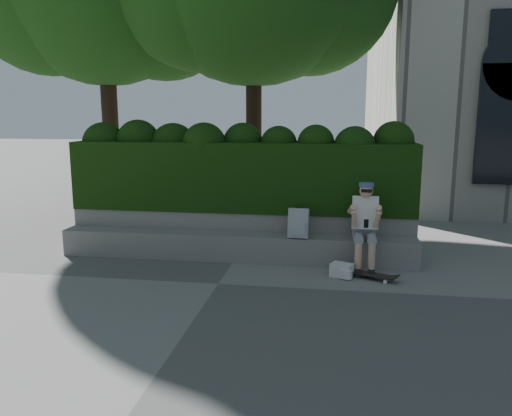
% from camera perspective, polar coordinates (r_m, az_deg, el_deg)
% --- Properties ---
extents(ground, '(80.00, 80.00, 0.00)m').
position_cam_1_polar(ground, '(7.35, -4.33, -8.64)').
color(ground, slate).
rests_on(ground, ground).
extents(bench_ledge, '(6.00, 0.45, 0.45)m').
position_cam_1_polar(bench_ledge, '(8.45, -2.43, -4.45)').
color(bench_ledge, gray).
rests_on(bench_ledge, ground).
extents(planter_wall, '(6.00, 0.50, 0.75)m').
position_cam_1_polar(planter_wall, '(8.87, -1.84, -2.73)').
color(planter_wall, gray).
rests_on(planter_wall, ground).
extents(hedge, '(6.00, 1.00, 1.20)m').
position_cam_1_polar(hedge, '(8.91, -1.61, 3.71)').
color(hedge, black).
rests_on(hedge, planter_wall).
extents(person, '(0.40, 0.76, 1.38)m').
position_cam_1_polar(person, '(8.02, 12.34, -1.65)').
color(person, gray).
rests_on(person, ground).
extents(skateboard, '(0.78, 0.49, 0.08)m').
position_cam_1_polar(skateboard, '(7.72, 12.86, -7.40)').
color(skateboard, black).
rests_on(skateboard, ground).
extents(backpack_plaid, '(0.34, 0.19, 0.48)m').
position_cam_1_polar(backpack_plaid, '(8.11, 4.88, -1.74)').
color(backpack_plaid, '#BBBAC0').
rests_on(backpack_plaid, bench_ledge).
extents(backpack_ground, '(0.38, 0.33, 0.20)m').
position_cam_1_polar(backpack_ground, '(7.73, 9.77, -7.01)').
color(backpack_ground, beige).
rests_on(backpack_ground, ground).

